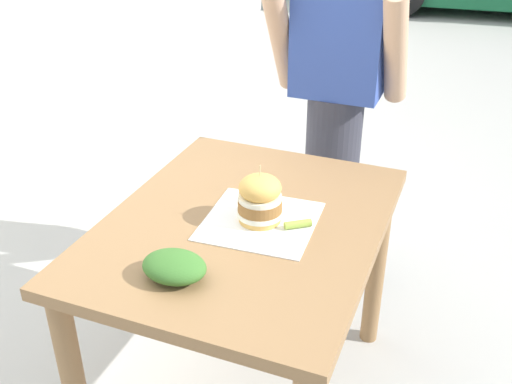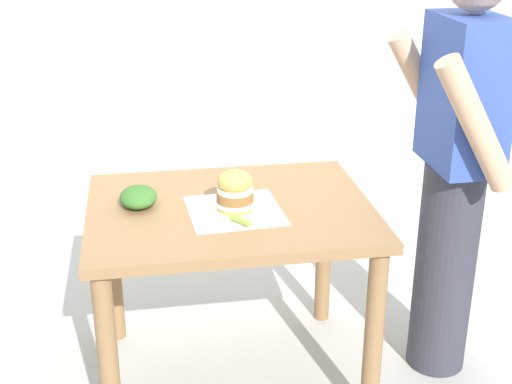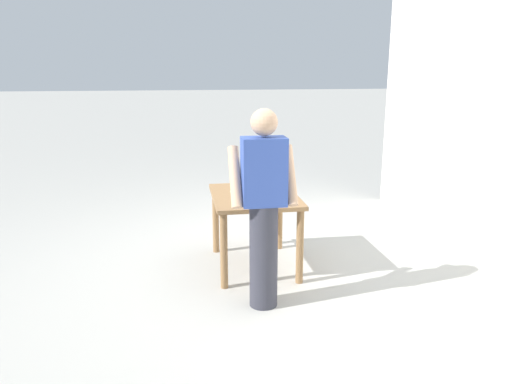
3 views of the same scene
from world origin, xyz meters
The scene contains 7 objects.
ground_plane centered at (0.00, 0.00, 0.00)m, with size 80.00×80.00×0.00m, color #ADAAA3.
patio_table centered at (0.00, 0.00, 0.64)m, with size 0.84×1.07×0.77m.
serving_paper centered at (0.05, 0.01, 0.77)m, with size 0.34×0.34×0.00m, color white.
sandwich centered at (0.05, 0.01, 0.85)m, with size 0.14×0.14×0.19m.
pickle_spear centered at (0.17, 0.02, 0.78)m, with size 0.02×0.02×0.08m, color #8EA83D.
side_salad centered at (-0.06, -0.34, 0.80)m, with size 0.18×0.14×0.07m, color #386B28.
diner_across_table centered at (0.06, 0.86, 0.88)m, with size 0.55×0.35×1.69m.
Camera 3 is at (0.74, 4.77, 2.01)m, focal length 35.00 mm.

